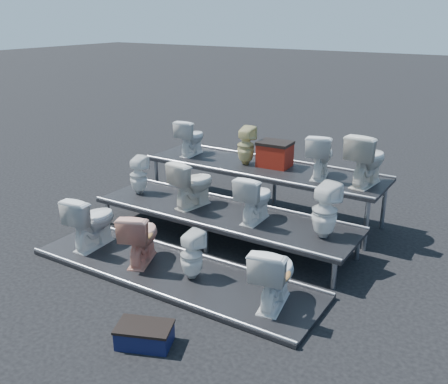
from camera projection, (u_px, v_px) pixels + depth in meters
The scene contains 18 objects.
ground at pixel (223, 240), 7.82m from camera, with size 80.00×80.00×0.00m, color black.
tier_front at pixel (172, 273), 6.78m from camera, with size 4.20×1.20×0.06m, color black.
tier_mid at pixel (223, 226), 7.75m from camera, with size 4.20×1.20×0.46m, color black.
tier_back at pixel (262, 190), 8.72m from camera, with size 4.20×1.20×0.86m, color black.
toilet_0 at pixel (92, 220), 7.36m from camera, with size 0.46×0.80×0.82m, color silver.
toilet_1 at pixel (140, 236), 6.90m from camera, with size 0.43×0.75×0.76m, color tan.
toilet_2 at pixel (192, 255), 6.49m from camera, with size 0.29×0.30×0.66m, color silver.
toilet_3 at pixel (274, 274), 5.87m from camera, with size 0.45×0.78×0.80m, color silver.
toilet_4 at pixel (138, 175), 8.40m from camera, with size 0.29×0.29×0.64m, color silver.
toilet_5 at pixel (193, 183), 7.82m from camera, with size 0.43×0.75×0.76m, color beige.
toilet_6 at pixel (255, 198), 7.27m from camera, with size 0.40×0.70×0.71m, color silver.
toilet_7 at pixel (325, 211), 6.73m from camera, with size 0.35×0.35×0.77m, color silver.
toilet_8 at pixel (191, 137), 9.21m from camera, with size 0.37×0.65×0.66m, color silver.
toilet_9 at pixel (246, 146), 8.63m from camera, with size 0.30×0.30×0.66m, color #D0C485.
toilet_10 at pixel (320, 155), 7.94m from camera, with size 0.40×0.70×0.72m, color silver.
toilet_11 at pixel (367, 159), 7.55m from camera, with size 0.46×0.80×0.82m, color beige.
red_crate at pixel (275, 155), 8.55m from camera, with size 0.53×0.43×0.38m, color maroon.
step_stool at pixel (145, 336), 5.33m from camera, with size 0.57×0.34×0.21m, color #0F1336.
Camera 1 is at (3.77, -6.02, 3.36)m, focal length 40.00 mm.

